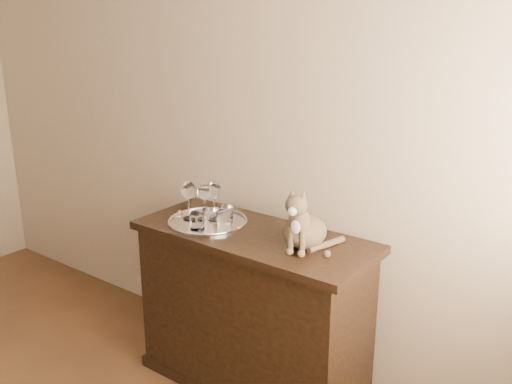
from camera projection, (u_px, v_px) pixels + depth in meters
wall_back at (201, 109)px, 3.17m from camera, size 4.00×0.10×2.70m
sideboard at (253, 311)px, 2.87m from camera, size 1.20×0.50×0.85m
tray at (208, 222)px, 2.87m from camera, size 0.40×0.40×0.01m
wine_glass_a at (206, 201)px, 2.93m from camera, size 0.06×0.06×0.17m
wine_glass_b at (214, 199)px, 2.91m from camera, size 0.07×0.07×0.19m
wine_glass_c at (189, 200)px, 2.88m from camera, size 0.08×0.08×0.20m
wine_glass_d at (204, 201)px, 2.88m from camera, size 0.07×0.07×0.19m
tumbler_a at (210, 217)px, 2.81m from camera, size 0.08×0.08×0.09m
tumbler_b at (197, 221)px, 2.76m from camera, size 0.07×0.07×0.08m
tumbler_c at (225, 215)px, 2.84m from camera, size 0.08×0.08×0.09m
cat at (306, 216)px, 2.54m from camera, size 0.34×0.32×0.29m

